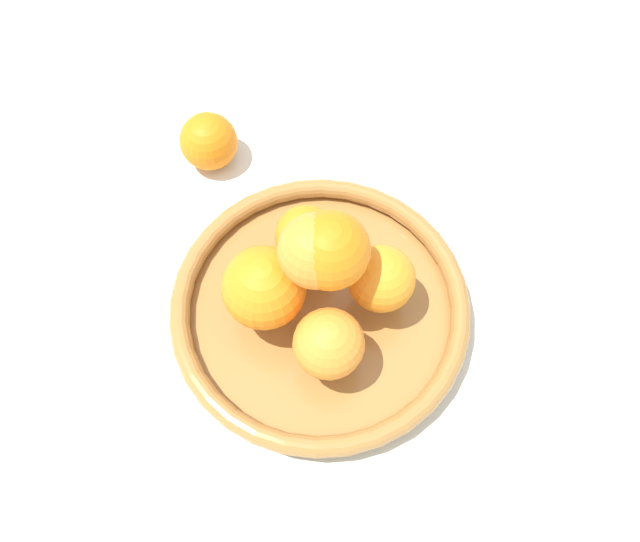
% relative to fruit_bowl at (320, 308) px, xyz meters
% --- Properties ---
extents(ground_plane, '(4.00, 4.00, 0.00)m').
position_rel_fruit_bowl_xyz_m(ground_plane, '(0.00, 0.00, -0.02)').
color(ground_plane, silver).
extents(fruit_bowl, '(0.32, 0.32, 0.04)m').
position_rel_fruit_bowl_xyz_m(fruit_bowl, '(0.00, 0.00, 0.00)').
color(fruit_bowl, '#A57238').
rests_on(fruit_bowl, ground_plane).
extents(orange_pile, '(0.18, 0.18, 0.13)m').
position_rel_fruit_bowl_xyz_m(orange_pile, '(0.00, 0.00, 0.08)').
color(orange_pile, orange).
rests_on(orange_pile, fruit_bowl).
extents(stray_orange, '(0.07, 0.07, 0.07)m').
position_rel_fruit_bowl_xyz_m(stray_orange, '(0.25, -0.00, 0.01)').
color(stray_orange, orange).
rests_on(stray_orange, ground_plane).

